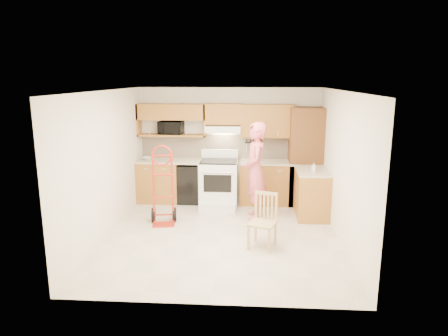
# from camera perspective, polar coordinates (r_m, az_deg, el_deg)

# --- Properties ---
(floor) EXTENTS (4.00, 4.50, 0.02)m
(floor) POSITION_cam_1_polar(r_m,az_deg,el_deg) (7.27, -0.26, -9.43)
(floor) COLOR beige
(floor) RESTS_ON ground
(ceiling) EXTENTS (4.00, 4.50, 0.02)m
(ceiling) POSITION_cam_1_polar(r_m,az_deg,el_deg) (6.75, -0.29, 10.83)
(ceiling) COLOR white
(ceiling) RESTS_ON ground
(wall_back) EXTENTS (4.00, 0.02, 2.50)m
(wall_back) POSITION_cam_1_polar(r_m,az_deg,el_deg) (9.12, 0.73, 3.33)
(wall_back) COLOR beige
(wall_back) RESTS_ON ground
(wall_front) EXTENTS (4.00, 0.02, 2.50)m
(wall_front) POSITION_cam_1_polar(r_m,az_deg,el_deg) (4.73, -2.22, -5.52)
(wall_front) COLOR beige
(wall_front) RESTS_ON ground
(wall_left) EXTENTS (0.02, 4.50, 2.50)m
(wall_left) POSITION_cam_1_polar(r_m,az_deg,el_deg) (7.32, -16.17, 0.52)
(wall_left) COLOR beige
(wall_left) RESTS_ON ground
(wall_right) EXTENTS (0.02, 4.50, 2.50)m
(wall_right) POSITION_cam_1_polar(r_m,az_deg,el_deg) (7.05, 16.24, 0.07)
(wall_right) COLOR beige
(wall_right) RESTS_ON ground
(backsplash) EXTENTS (3.92, 0.03, 0.55)m
(backsplash) POSITION_cam_1_polar(r_m,az_deg,el_deg) (9.10, 0.72, 2.99)
(backsplash) COLOR beige
(backsplash) RESTS_ON wall_back
(lower_cab_left) EXTENTS (0.90, 0.60, 0.90)m
(lower_cab_left) POSITION_cam_1_polar(r_m,az_deg,el_deg) (9.19, -9.08, -1.85)
(lower_cab_left) COLOR #B0782E
(lower_cab_left) RESTS_ON ground
(dishwasher) EXTENTS (0.60, 0.60, 0.85)m
(dishwasher) POSITION_cam_1_polar(r_m,az_deg,el_deg) (9.06, -4.45, -2.10)
(dishwasher) COLOR black
(dishwasher) RESTS_ON ground
(lower_cab_right) EXTENTS (1.14, 0.60, 0.90)m
(lower_cab_right) POSITION_cam_1_polar(r_m,az_deg,el_deg) (8.97, 5.91, -2.11)
(lower_cab_right) COLOR #B0782E
(lower_cab_right) RESTS_ON ground
(countertop_left) EXTENTS (1.50, 0.63, 0.04)m
(countertop_left) POSITION_cam_1_polar(r_m,az_deg,el_deg) (9.03, -7.33, 1.00)
(countertop_left) COLOR #BEB392
(countertop_left) RESTS_ON lower_cab_left
(countertop_right) EXTENTS (1.14, 0.63, 0.04)m
(countertop_right) POSITION_cam_1_polar(r_m,az_deg,el_deg) (8.87, 5.98, 0.83)
(countertop_right) COLOR #BEB392
(countertop_right) RESTS_ON lower_cab_right
(cab_return_right) EXTENTS (0.60, 1.00, 0.90)m
(cab_return_right) POSITION_cam_1_polar(r_m,az_deg,el_deg) (8.29, 12.14, -3.58)
(cab_return_right) COLOR #B0782E
(cab_return_right) RESTS_ON ground
(countertop_return) EXTENTS (0.63, 1.00, 0.04)m
(countertop_return) POSITION_cam_1_polar(r_m,az_deg,el_deg) (8.17, 12.29, -0.41)
(countertop_return) COLOR #BEB392
(countertop_return) RESTS_ON cab_return_right
(pantry_tall) EXTENTS (0.70, 0.60, 2.10)m
(pantry_tall) POSITION_cam_1_polar(r_m,az_deg,el_deg) (8.91, 11.28, 1.56)
(pantry_tall) COLOR brown
(pantry_tall) RESTS_ON ground
(upper_cab_left) EXTENTS (1.50, 0.33, 0.34)m
(upper_cab_left) POSITION_cam_1_polar(r_m,az_deg,el_deg) (9.01, -7.35, 7.79)
(upper_cab_left) COLOR #B0782E
(upper_cab_left) RESTS_ON wall_back
(upper_shelf_mw) EXTENTS (1.50, 0.33, 0.04)m
(upper_shelf_mw) POSITION_cam_1_polar(r_m,az_deg,el_deg) (9.06, -7.26, 4.58)
(upper_shelf_mw) COLOR #B0782E
(upper_shelf_mw) RESTS_ON wall_back
(upper_cab_center) EXTENTS (0.76, 0.33, 0.44)m
(upper_cab_center) POSITION_cam_1_polar(r_m,az_deg,el_deg) (8.87, -0.10, 7.56)
(upper_cab_center) COLOR #B0782E
(upper_cab_center) RESTS_ON wall_back
(upper_cab_right) EXTENTS (1.14, 0.33, 0.70)m
(upper_cab_right) POSITION_cam_1_polar(r_m,az_deg,el_deg) (8.87, 6.08, 6.58)
(upper_cab_right) COLOR #B0782E
(upper_cab_right) RESTS_ON wall_back
(range_hood) EXTENTS (0.76, 0.46, 0.14)m
(range_hood) POSITION_cam_1_polar(r_m,az_deg,el_deg) (8.83, -0.13, 5.52)
(range_hood) COLOR white
(range_hood) RESTS_ON wall_back
(knife_strip) EXTENTS (0.40, 0.05, 0.29)m
(knife_strip) POSITION_cam_1_polar(r_m,az_deg,el_deg) (9.05, 4.20, 3.16)
(knife_strip) COLOR black
(knife_strip) RESTS_ON backsplash
(microwave) EXTENTS (0.56, 0.41, 0.29)m
(microwave) POSITION_cam_1_polar(r_m,az_deg,el_deg) (9.05, -7.42, 5.60)
(microwave) COLOR black
(microwave) RESTS_ON upper_shelf_mw
(range) EXTENTS (0.80, 1.05, 1.17)m
(range) POSITION_cam_1_polar(r_m,az_deg,el_deg) (8.66, -0.78, -1.65)
(range) COLOR white
(range) RESTS_ON ground
(person) EXTENTS (0.50, 0.72, 1.89)m
(person) POSITION_cam_1_polar(r_m,az_deg,el_deg) (7.87, 4.38, -0.45)
(person) COLOR #D45965
(person) RESTS_ON ground
(hand_truck) EXTENTS (0.61, 0.57, 1.36)m
(hand_truck) POSITION_cam_1_polar(r_m,az_deg,el_deg) (7.70, -8.55, -2.90)
(hand_truck) COLOR #B42717
(hand_truck) RESTS_ON ground
(dining_chair) EXTENTS (0.53, 0.55, 0.89)m
(dining_chair) POSITION_cam_1_polar(r_m,az_deg,el_deg) (6.66, 5.38, -7.42)
(dining_chair) COLOR tan
(dining_chair) RESTS_ON ground
(soap_bottle) EXTENTS (0.09, 0.09, 0.17)m
(soap_bottle) POSITION_cam_1_polar(r_m,az_deg,el_deg) (8.05, 12.43, 0.16)
(soap_bottle) COLOR white
(soap_bottle) RESTS_ON countertop_return
(bowl) EXTENTS (0.28, 0.28, 0.06)m
(bowl) POSITION_cam_1_polar(r_m,az_deg,el_deg) (9.13, -10.60, 1.34)
(bowl) COLOR white
(bowl) RESTS_ON countertop_left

